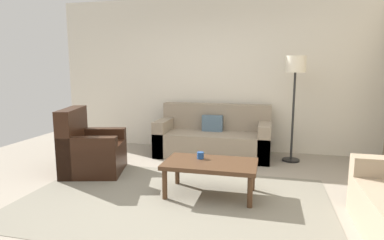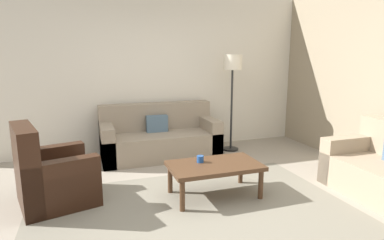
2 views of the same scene
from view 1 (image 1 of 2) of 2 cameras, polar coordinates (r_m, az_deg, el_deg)
The scene contains 8 objects.
ground_plane at distance 3.82m, azimuth -3.37°, elevation -14.19°, with size 8.00×8.00×0.00m, color gray.
rear_partition at distance 6.04m, azimuth 3.83°, elevation 8.10°, with size 6.00×0.12×2.80m, color silver.
area_rug at distance 3.82m, azimuth -3.37°, elevation -14.14°, with size 3.53×2.25×0.01m, color slate.
couch_main at distance 5.67m, azimuth 3.95°, elevation -3.20°, with size 1.94×0.87×0.88m.
armchair_leather at distance 4.92m, azimuth -17.90°, elevation -5.46°, with size 0.98×0.98×0.95m.
coffee_table at distance 3.87m, azimuth 3.29°, elevation -8.20°, with size 1.10×0.64×0.41m.
cup at distance 3.98m, azimuth 1.51°, elevation -6.32°, with size 0.09×0.09×0.08m, color #1E478C.
lamp_standing at distance 5.37m, azimuth 17.91°, elevation 7.63°, with size 0.32×0.32×1.71m.
Camera 1 is at (1.04, -3.35, 1.52)m, focal length 29.92 mm.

